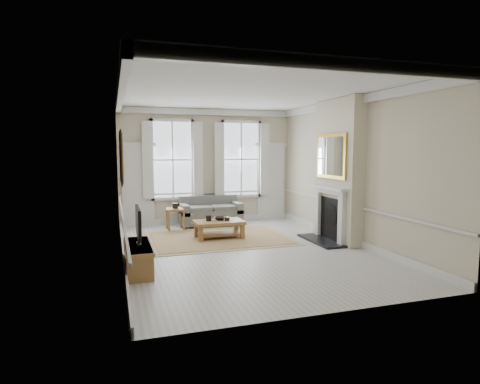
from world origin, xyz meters
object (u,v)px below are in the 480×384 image
object	(u,v)px
sofa	(210,213)
side_table	(175,212)
tv_stand	(138,258)
coffee_table	(219,224)

from	to	relation	value
sofa	side_table	distance (m)	1.16
side_table	tv_stand	bearing A→B (deg)	-108.73
sofa	tv_stand	size ratio (longest dim) A/B	1.27
side_table	coffee_table	size ratio (longest dim) A/B	0.49
coffee_table	tv_stand	distance (m)	2.99
sofa	coffee_table	xyz separation A→B (m)	(-0.22, -1.85, 0.02)
sofa	tv_stand	xyz separation A→B (m)	(-2.30, -3.99, -0.11)
side_table	tv_stand	world-z (taller)	side_table
sofa	coffee_table	world-z (taller)	sofa
coffee_table	tv_stand	xyz separation A→B (m)	(-2.08, -2.14, -0.12)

